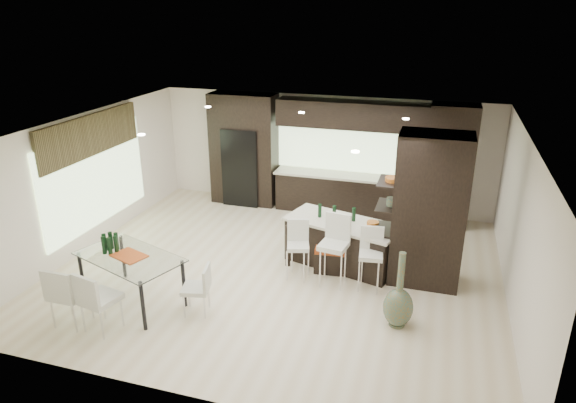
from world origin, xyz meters
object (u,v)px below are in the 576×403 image
(stool_mid, at_px, (333,258))
(chair_far, at_px, (70,297))
(floor_vase, at_px, (400,290))
(chair_end, at_px, (196,292))
(stool_right, at_px, (370,266))
(bench, at_px, (351,259))
(dining_table, at_px, (132,279))
(chair_near, at_px, (101,303))
(stool_left, at_px, (298,256))
(kitchen_island, at_px, (342,243))

(stool_mid, relative_size, chair_far, 1.10)
(floor_vase, relative_size, chair_end, 1.63)
(stool_right, height_order, chair_far, chair_far)
(bench, relative_size, chair_end, 1.70)
(stool_mid, distance_m, dining_table, 3.41)
(floor_vase, relative_size, chair_near, 1.34)
(stool_left, relative_size, chair_far, 0.93)
(chair_far, bearing_deg, stool_mid, 33.15)
(kitchen_island, xyz_separation_m, stool_left, (-0.65, -0.75, -0.00))
(stool_left, height_order, bench, stool_left)
(bench, bearing_deg, stool_left, -154.82)
(stool_left, distance_m, bench, 1.03)
(chair_far, relative_size, chair_end, 1.22)
(chair_near, bearing_deg, kitchen_island, 57.65)
(stool_left, relative_size, stool_mid, 0.85)
(bench, bearing_deg, chair_end, -141.12)
(bench, relative_size, dining_table, 0.75)
(chair_near, relative_size, chair_far, 1.00)
(kitchen_island, height_order, bench, kitchen_island)
(stool_right, xyz_separation_m, floor_vase, (0.58, -0.96, 0.17))
(stool_right, bearing_deg, chair_far, -157.95)
(stool_mid, height_order, chair_near, stool_mid)
(floor_vase, bearing_deg, kitchen_island, 125.59)
(dining_table, bearing_deg, chair_near, -70.39)
(stool_right, distance_m, bench, 0.71)
(stool_right, xyz_separation_m, bench, (-0.43, 0.52, -0.20))
(kitchen_island, xyz_separation_m, chair_far, (-3.60, -3.13, 0.03))
(dining_table, bearing_deg, floor_vase, 27.52)
(stool_right, bearing_deg, dining_table, -164.43)
(kitchen_island, relative_size, chair_near, 2.27)
(kitchen_island, xyz_separation_m, stool_mid, (0.00, -0.78, 0.08))
(floor_vase, distance_m, dining_table, 4.32)
(bench, distance_m, chair_near, 4.38)
(chair_near, bearing_deg, dining_table, 101.93)
(kitchen_island, bearing_deg, bench, -30.26)
(dining_table, relative_size, chair_end, 2.27)
(floor_vase, height_order, chair_far, floor_vase)
(kitchen_island, relative_size, stool_left, 2.41)
(stool_mid, xyz_separation_m, chair_near, (-3.05, -2.35, -0.05))
(kitchen_island, xyz_separation_m, stool_right, (0.65, -0.75, 0.01))
(stool_left, height_order, stool_right, stool_right)
(dining_table, relative_size, chair_near, 1.87)
(stool_right, distance_m, floor_vase, 1.13)
(stool_mid, relative_size, chair_end, 1.35)
(chair_far, distance_m, chair_end, 1.90)
(chair_far, bearing_deg, dining_table, 56.51)
(kitchen_island, bearing_deg, chair_end, -113.67)
(stool_left, relative_size, bench, 0.67)
(stool_right, height_order, dining_table, stool_right)
(stool_left, height_order, chair_far, chair_far)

